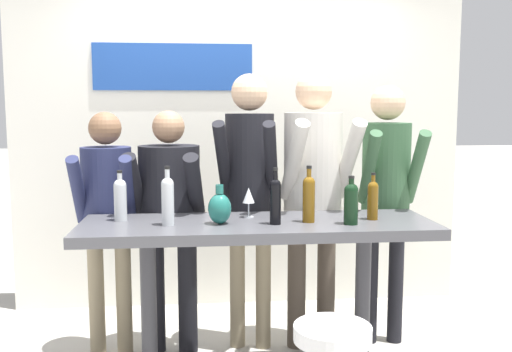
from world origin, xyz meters
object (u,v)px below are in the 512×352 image
person_center_right (386,184)px  wine_bottle_4 (168,199)px  decorative_vase (220,208)px  wine_glass_0 (249,196)px  wine_bottle_0 (275,199)px  wine_bottle_5 (373,198)px  wine_bottle_3 (309,197)px  person_center_left (250,177)px  person_center (313,180)px  wine_bottle_2 (351,202)px  tasting_table (258,249)px  person_far_left (107,206)px  wine_bottle_1 (120,198)px  person_left (170,207)px

person_center_right → wine_bottle_4: (-1.41, -0.55, 0.01)m
decorative_vase → wine_glass_0: bearing=44.7°
wine_bottle_0 → wine_bottle_5: wine_bottle_0 is taller
wine_bottle_3 → wine_bottle_4: 0.79m
wine_bottle_3 → person_center_left: bearing=117.4°
wine_bottle_4 → wine_bottle_5: wine_bottle_4 is taller
wine_bottle_5 → person_center: bearing=117.2°
wine_glass_0 → decorative_vase: (-0.18, -0.17, -0.04)m
person_center_right → wine_bottle_2: bearing=-119.3°
person_center_left → wine_bottle_5: 0.84m
tasting_table → person_far_left: bearing=152.3°
person_center_right → wine_bottle_1: 1.74m
person_left → person_center_left: (0.52, 0.02, 0.18)m
person_left → decorative_vase: (0.30, -0.52, 0.08)m
wine_bottle_1 → wine_bottle_4: wine_bottle_4 is taller
tasting_table → person_center: (0.42, 0.49, 0.33)m
tasting_table → wine_bottle_5: wine_bottle_5 is taller
tasting_table → person_center_right: bearing=28.8°
wine_bottle_1 → tasting_table: bearing=-7.8°
wine_bottle_1 → wine_bottle_2: bearing=-10.0°
person_center_right → wine_bottle_1: size_ratio=6.04×
person_left → wine_bottle_5: (1.19, -0.48, 0.11)m
person_far_left → wine_glass_0: size_ratio=8.93×
person_left → wine_bottle_0: size_ratio=5.02×
wine_bottle_1 → wine_bottle_0: bearing=-12.0°
person_center_right → wine_glass_0: (-0.95, -0.37, -0.01)m
person_far_left → wine_bottle_1: 0.41m
wine_glass_0 → wine_bottle_1: bearing=-177.8°
decorative_vase → wine_bottle_1: bearing=165.5°
tasting_table → wine_bottle_1: wine_bottle_1 is taller
person_left → person_center_right: bearing=8.8°
wine_bottle_3 → decorative_vase: wine_bottle_3 is taller
person_far_left → person_center_right: (1.83, 0.03, 0.12)m
person_center_right → wine_bottle_3: (-0.63, -0.54, 0.01)m
wine_bottle_2 → wine_bottle_3: size_ratio=0.84×
person_center_right → decorative_vase: size_ratio=7.96×
person_left → wine_bottle_4: (0.02, -0.54, 0.14)m
wine_bottle_0 → wine_bottle_2: wine_bottle_0 is taller
wine_bottle_2 → decorative_vase: size_ratio=1.23×
wine_bottle_2 → wine_bottle_5: size_ratio=0.99×
person_far_left → wine_bottle_5: 1.65m
tasting_table → person_left: size_ratio=1.26×
wine_bottle_3 → person_left: bearing=147.0°
wine_bottle_3 → person_center: bearing=76.1°
wine_bottle_0 → wine_bottle_4: size_ratio=0.96×
wine_bottle_4 → decorative_vase: 0.29m
tasting_table → wine_bottle_4: wine_bottle_4 is taller
wine_glass_0 → person_center_left: bearing=83.8°
person_left → person_center_right: size_ratio=0.91×
wine_bottle_3 → wine_glass_0: (-0.33, 0.17, -0.02)m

